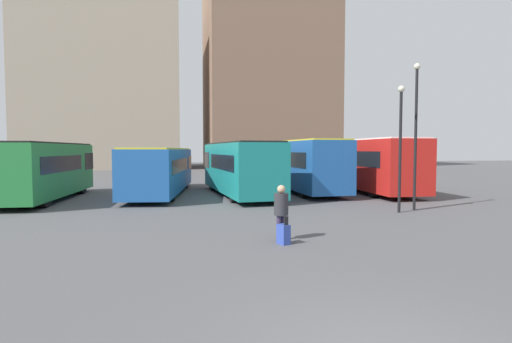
{
  "coord_description": "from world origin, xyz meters",
  "views": [
    {
      "loc": [
        -2.6,
        -4.36,
        2.68
      ],
      "look_at": [
        1.36,
        15.34,
        1.57
      ],
      "focal_mm": 28.0,
      "sensor_mm": 36.0,
      "label": 1
    }
  ],
  "objects_px": {
    "traveler": "(281,207)",
    "lamp_post_0": "(416,125)",
    "suitcase": "(284,234)",
    "bus_1": "(161,169)",
    "bus_4": "(362,163)",
    "bus_3": "(302,164)",
    "lamp_post_1": "(400,138)",
    "bus_2": "(239,167)",
    "bus_0": "(45,169)"
  },
  "relations": [
    {
      "from": "traveler",
      "to": "lamp_post_0",
      "type": "distance_m",
      "value": 9.09
    },
    {
      "from": "suitcase",
      "to": "traveler",
      "type": "bearing_deg",
      "value": -28.94
    },
    {
      "from": "bus_1",
      "to": "traveler",
      "type": "xyz_separation_m",
      "value": [
        3.9,
        -13.38,
        -0.54
      ]
    },
    {
      "from": "bus_4",
      "to": "traveler",
      "type": "relative_size",
      "value": 7.37
    },
    {
      "from": "bus_3",
      "to": "traveler",
      "type": "distance_m",
      "value": 13.91
    },
    {
      "from": "bus_1",
      "to": "lamp_post_1",
      "type": "distance_m",
      "value": 13.91
    },
    {
      "from": "bus_1",
      "to": "bus_2",
      "type": "xyz_separation_m",
      "value": [
        4.51,
        -1.48,
        0.17
      ]
    },
    {
      "from": "suitcase",
      "to": "lamp_post_0",
      "type": "relative_size",
      "value": 0.13
    },
    {
      "from": "bus_2",
      "to": "bus_0",
      "type": "bearing_deg",
      "value": 87.2
    },
    {
      "from": "bus_0",
      "to": "lamp_post_1",
      "type": "bearing_deg",
      "value": -111.64
    },
    {
      "from": "bus_1",
      "to": "lamp_post_0",
      "type": "bearing_deg",
      "value": -120.83
    },
    {
      "from": "bus_1",
      "to": "bus_4",
      "type": "distance_m",
      "value": 12.89
    },
    {
      "from": "bus_2",
      "to": "bus_4",
      "type": "xyz_separation_m",
      "value": [
        8.37,
        1.05,
        0.13
      ]
    },
    {
      "from": "bus_1",
      "to": "traveler",
      "type": "distance_m",
      "value": 13.95
    },
    {
      "from": "bus_1",
      "to": "bus_3",
      "type": "relative_size",
      "value": 1.14
    },
    {
      "from": "bus_3",
      "to": "traveler",
      "type": "bearing_deg",
      "value": 158.44
    },
    {
      "from": "traveler",
      "to": "bus_1",
      "type": "bearing_deg",
      "value": -5.2
    },
    {
      "from": "bus_0",
      "to": "bus_1",
      "type": "distance_m",
      "value": 6.2
    },
    {
      "from": "suitcase",
      "to": "lamp_post_1",
      "type": "height_order",
      "value": "lamp_post_1"
    },
    {
      "from": "suitcase",
      "to": "lamp_post_0",
      "type": "height_order",
      "value": "lamp_post_0"
    },
    {
      "from": "bus_4",
      "to": "traveler",
      "type": "xyz_separation_m",
      "value": [
        -8.98,
        -12.95,
        -0.84
      ]
    },
    {
      "from": "bus_3",
      "to": "suitcase",
      "type": "bearing_deg",
      "value": 158.89
    },
    {
      "from": "lamp_post_1",
      "to": "bus_1",
      "type": "bearing_deg",
      "value": 137.44
    },
    {
      "from": "traveler",
      "to": "lamp_post_0",
      "type": "height_order",
      "value": "lamp_post_0"
    },
    {
      "from": "bus_1",
      "to": "bus_4",
      "type": "relative_size",
      "value": 0.97
    },
    {
      "from": "bus_2",
      "to": "bus_1",
      "type": "bearing_deg",
      "value": 67.37
    },
    {
      "from": "bus_1",
      "to": "bus_3",
      "type": "distance_m",
      "value": 8.73
    },
    {
      "from": "bus_0",
      "to": "bus_2",
      "type": "relative_size",
      "value": 0.91
    },
    {
      "from": "bus_2",
      "to": "suitcase",
      "type": "bearing_deg",
      "value": 172.42
    },
    {
      "from": "bus_3",
      "to": "bus_4",
      "type": "height_order",
      "value": "bus_4"
    },
    {
      "from": "lamp_post_0",
      "to": "lamp_post_1",
      "type": "relative_size",
      "value": 1.2
    },
    {
      "from": "bus_2",
      "to": "suitcase",
      "type": "relative_size",
      "value": 12.9
    },
    {
      "from": "bus_3",
      "to": "suitcase",
      "type": "relative_size",
      "value": 12.61
    },
    {
      "from": "lamp_post_0",
      "to": "suitcase",
      "type": "bearing_deg",
      "value": -145.5
    },
    {
      "from": "bus_0",
      "to": "bus_1",
      "type": "relative_size",
      "value": 0.82
    },
    {
      "from": "bus_1",
      "to": "traveler",
      "type": "relative_size",
      "value": 7.13
    },
    {
      "from": "bus_2",
      "to": "lamp_post_1",
      "type": "relative_size",
      "value": 1.95
    },
    {
      "from": "bus_4",
      "to": "suitcase",
      "type": "bearing_deg",
      "value": 148.04
    },
    {
      "from": "lamp_post_0",
      "to": "lamp_post_1",
      "type": "distance_m",
      "value": 1.33
    },
    {
      "from": "bus_1",
      "to": "lamp_post_1",
      "type": "relative_size",
      "value": 2.18
    },
    {
      "from": "bus_0",
      "to": "bus_2",
      "type": "height_order",
      "value": "bus_2"
    },
    {
      "from": "bus_1",
      "to": "suitcase",
      "type": "height_order",
      "value": "bus_1"
    },
    {
      "from": "bus_1",
      "to": "lamp_post_0",
      "type": "height_order",
      "value": "lamp_post_0"
    },
    {
      "from": "bus_1",
      "to": "suitcase",
      "type": "xyz_separation_m",
      "value": [
        3.83,
        -13.89,
        -1.23
      ]
    },
    {
      "from": "bus_1",
      "to": "lamp_post_1",
      "type": "bearing_deg",
      "value": -125.35
    },
    {
      "from": "bus_2",
      "to": "traveler",
      "type": "distance_m",
      "value": 11.93
    },
    {
      "from": "bus_4",
      "to": "lamp_post_0",
      "type": "bearing_deg",
      "value": 170.88
    },
    {
      "from": "traveler",
      "to": "bus_4",
      "type": "bearing_deg",
      "value": -56.18
    },
    {
      "from": "bus_1",
      "to": "traveler",
      "type": "height_order",
      "value": "bus_1"
    },
    {
      "from": "bus_4",
      "to": "lamp_post_1",
      "type": "xyz_separation_m",
      "value": [
        -2.71,
        -8.91,
        1.36
      ]
    }
  ]
}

